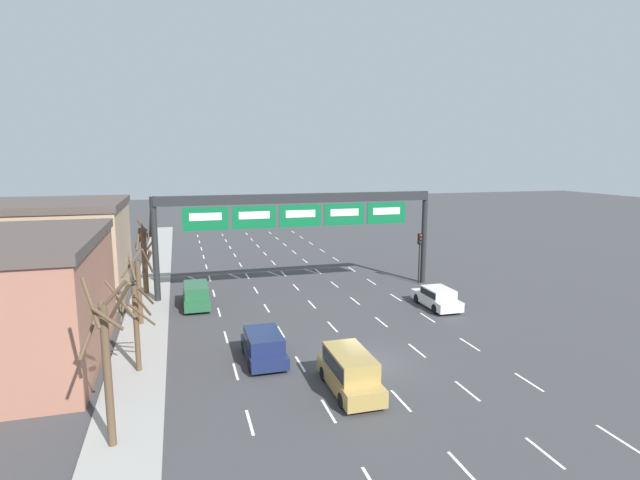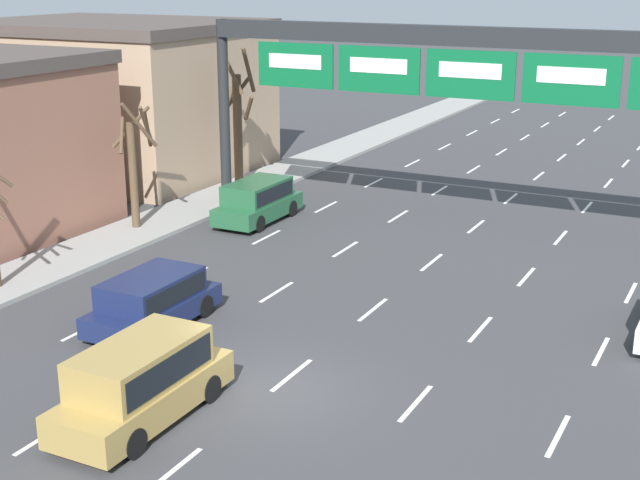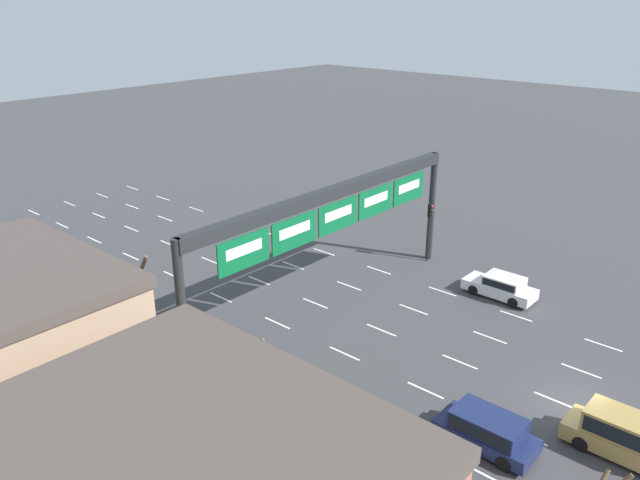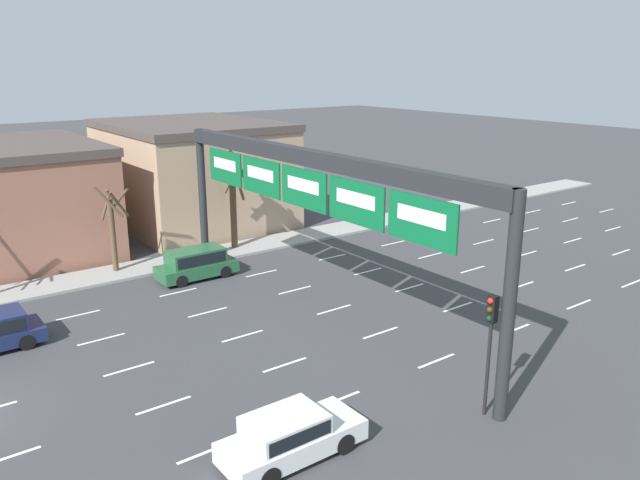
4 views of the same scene
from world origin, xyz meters
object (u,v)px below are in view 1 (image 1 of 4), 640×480
suv_green (196,294)px  tree_bare_closest (145,254)px  suv_navy (264,345)px  traffic_light_near_gantry (420,248)px  sign_gantry (300,211)px  car_white (437,297)px  suv_gold (350,370)px  tree_bare_furthest (140,283)px  tree_bare_second (107,360)px  tree_bare_third (136,321)px

suv_green → tree_bare_closest: size_ratio=0.68×
suv_green → suv_navy: suv_green is taller
traffic_light_near_gantry → sign_gantry: bearing=179.1°
car_white → tree_bare_closest: tree_bare_closest is taller
sign_gantry → suv_gold: size_ratio=4.68×
tree_bare_furthest → suv_green: bearing=42.5°
suv_navy → tree_bare_closest: 16.69m
suv_gold → suv_green: 16.46m
sign_gantry → tree_bare_closest: (-11.60, 2.58, -3.22)m
suv_gold → car_white: size_ratio=1.06×
sign_gantry → tree_bare_second: 22.45m
suv_green → tree_bare_third: size_ratio=0.92×
suv_navy → traffic_light_near_gantry: traffic_light_near_gantry is taller
traffic_light_near_gantry → tree_bare_furthest: 22.24m
sign_gantry → suv_green: (-8.02, -1.82, -5.51)m
suv_gold → suv_navy: 5.51m
sign_gantry → suv_gold: (-1.85, -17.08, -5.40)m
sign_gantry → tree_bare_second: (-11.66, -18.95, -3.02)m
suv_green → car_white: suv_green is taller
suv_navy → traffic_light_near_gantry: (15.24, 12.42, 2.20)m
car_white → tree_bare_furthest: tree_bare_furthest is taller
sign_gantry → tree_bare_second: sign_gantry is taller
car_white → suv_green: bearing=163.3°
suv_green → traffic_light_near_gantry: bearing=5.2°
tree_bare_closest → tree_bare_furthest: 7.59m
suv_green → suv_navy: bearing=-74.4°
sign_gantry → car_white: size_ratio=4.94×
traffic_light_near_gantry → tree_bare_furthest: tree_bare_furthest is taller
suv_gold → tree_bare_third: 10.52m
tree_bare_second → suv_green: bearing=78.0°
suv_navy → tree_bare_second: size_ratio=0.66×
tree_bare_closest → suv_navy: bearing=-66.5°
tree_bare_furthest → suv_navy: bearing=-49.5°
suv_gold → tree_bare_furthest: size_ratio=0.95×
suv_navy → tree_bare_furthest: tree_bare_furthest is taller
car_white → tree_bare_second: tree_bare_second is taller
traffic_light_near_gantry → tree_bare_closest: (-21.83, 2.74, 0.15)m
tree_bare_second → tree_bare_furthest: bearing=89.3°
car_white → tree_bare_second: (-19.96, -12.25, 2.64)m
car_white → tree_bare_closest: size_ratio=0.70×
sign_gantry → traffic_light_near_gantry: (10.23, -0.16, -3.38)m
suv_gold → sign_gantry: bearing=83.8°
car_white → tree_bare_third: tree_bare_third is taller
sign_gantry → suv_navy: sign_gantry is taller
tree_bare_third → suv_navy: bearing=-0.3°
tree_bare_furthest → tree_bare_second: bearing=-90.7°
suv_navy → tree_bare_second: (-6.65, -6.38, 2.55)m
car_white → traffic_light_near_gantry: size_ratio=1.04×
sign_gantry → tree_bare_third: size_ratio=4.68×
tree_bare_third → tree_bare_furthest: 7.55m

